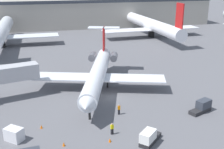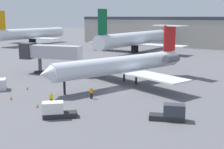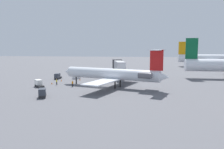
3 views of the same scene
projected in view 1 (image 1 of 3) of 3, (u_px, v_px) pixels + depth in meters
The scene contains 13 objects.
ground_plane at pixel (110, 97), 51.27m from camera, with size 400.00×400.00×0.10m, color #5B5B60.
regional_jet at pixel (98, 72), 53.46m from camera, with size 25.05×29.84×9.96m.
ground_crew_marshaller at pixel (112, 129), 38.92m from camera, with size 0.46×0.37×1.69m.
ground_crew_loader at pixel (119, 109), 44.51m from camera, with size 0.44×0.32×1.69m.
baggage_tug_lead at pixel (202, 107), 45.47m from camera, with size 4.23×2.84×1.90m.
baggage_tug_spare at pixel (149, 138), 36.81m from camera, with size 3.86×3.77×1.90m.
cargo_container_uld at pixel (14, 134), 37.48m from camera, with size 2.75×2.67×1.77m.
traffic_cone_near at pixel (64, 144), 36.40m from camera, with size 0.36×0.36×0.55m.
traffic_cone_mid at pixel (110, 140), 37.28m from camera, with size 0.36×0.36×0.55m.
traffic_cone_far at pixel (41, 127), 40.61m from camera, with size 0.36×0.36×0.55m.
terminal_building at pixel (66, 12), 122.99m from camera, with size 122.83×24.69×11.53m.
parked_airliner_west_mid at pixel (1, 32), 86.36m from camera, with size 33.91×40.36×13.64m.
parked_airliner_centre at pixel (152, 25), 99.69m from camera, with size 34.96×41.48×13.32m.
Camera 1 is at (-11.24, -45.76, 20.55)m, focal length 45.91 mm.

